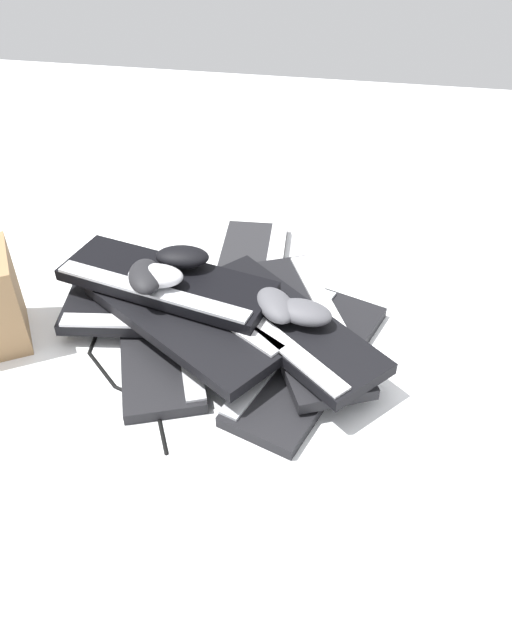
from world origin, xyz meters
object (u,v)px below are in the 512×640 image
keyboard_3 (170,311)px  keyboard_7 (287,324)px  keyboard_0 (250,276)px  keyboard_4 (182,319)px  mouse_3 (145,276)px  keyboard_5 (166,282)px  keyboard_2 (308,361)px  mouse_4 (182,257)px  mouse_1 (304,312)px  mouse_2 (156,274)px  keyboard_1 (159,335)px  mouse_0 (276,305)px  keyboard_6 (304,324)px

keyboard_3 → keyboard_7: bearing=-98.1°
keyboard_0 → keyboard_4: 0.27m
mouse_3 → keyboard_5: bearing=-56.4°
keyboard_2 → mouse_4: 0.33m
keyboard_0 → keyboard_2: same height
mouse_1 → mouse_3: 0.32m
mouse_2 → keyboard_0: bearing=50.6°
keyboard_1 → keyboard_7: 0.27m
keyboard_5 → mouse_0: (-0.04, -0.23, 0.01)m
keyboard_0 → mouse_3: 0.30m
keyboard_4 → keyboard_3: bearing=36.6°
keyboard_7 → mouse_3: bearing=86.6°
keyboard_0 → keyboard_1: 0.28m
keyboard_2 → keyboard_7: keyboard_7 is taller
keyboard_3 → keyboard_4: 0.08m
keyboard_2 → mouse_4: bearing=65.2°
keyboard_5 → keyboard_6: bearing=-92.3°
keyboard_3 → mouse_1: bearing=-97.8°
keyboard_1 → keyboard_2: same height
keyboard_3 → mouse_4: (0.06, -0.02, 0.10)m
keyboard_3 → mouse_2: mouse_2 is taller
mouse_1 → keyboard_2: bearing=129.6°
mouse_0 → mouse_2: bearing=-126.2°
mouse_1 → mouse_3: size_ratio=1.00×
keyboard_3 → mouse_2: bearing=116.0°
keyboard_2 → mouse_3: (0.05, 0.33, 0.13)m
keyboard_0 → keyboard_3: bearing=145.5°
keyboard_2 → keyboard_3: size_ratio=1.02×
keyboard_6 → mouse_2: 0.31m
keyboard_1 → keyboard_6: keyboard_6 is taller
keyboard_5 → mouse_4: bearing=-32.4°
mouse_3 → mouse_4: same height
keyboard_0 → keyboard_2: bearing=-147.8°
mouse_3 → mouse_4: 0.09m
keyboard_0 → mouse_4: 0.22m
keyboard_5 → mouse_0: bearing=-100.9°
keyboard_1 → mouse_4: (0.10, -0.03, 0.13)m
keyboard_3 → keyboard_7: size_ratio=1.07×
keyboard_3 → mouse_0: 0.23m
keyboard_6 → keyboard_0: bearing=38.3°
keyboard_7 → keyboard_5: bearing=78.1°
mouse_1 → mouse_4: size_ratio=1.00×
mouse_3 → mouse_4: (0.08, -0.05, 0.00)m
keyboard_4 → keyboard_5: 0.10m
keyboard_6 → mouse_3: bearing=94.7°
keyboard_7 → mouse_1: 0.05m
keyboard_5 → mouse_3: bearing=144.3°
mouse_4 → keyboard_5: bearing=51.3°
keyboard_5 → mouse_2: (-0.03, 0.01, 0.04)m
keyboard_0 → mouse_4: size_ratio=4.08×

